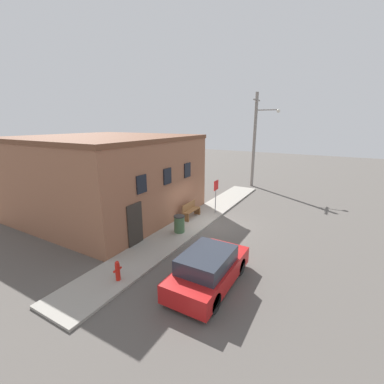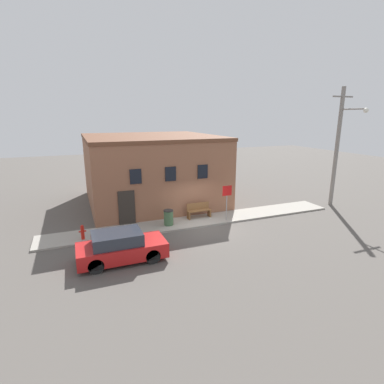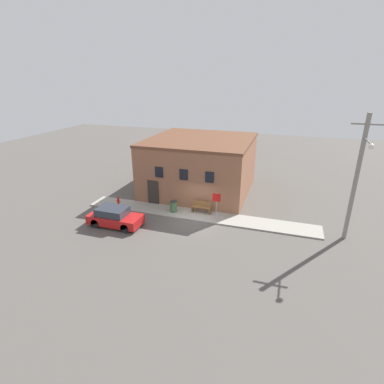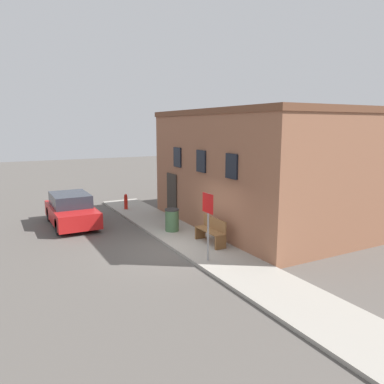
{
  "view_description": "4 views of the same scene",
  "coord_description": "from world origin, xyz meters",
  "px_view_note": "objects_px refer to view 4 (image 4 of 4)",
  "views": [
    {
      "loc": [
        -13.05,
        -6.16,
        5.96
      ],
      "look_at": [
        -0.45,
        1.02,
        2.0
      ],
      "focal_mm": 24.0,
      "sensor_mm": 36.0,
      "label": 1
    },
    {
      "loc": [
        -7.1,
        -15.56,
        6.56
      ],
      "look_at": [
        -0.45,
        1.02,
        2.0
      ],
      "focal_mm": 28.0,
      "sensor_mm": 36.0,
      "label": 2
    },
    {
      "loc": [
        6.41,
        -19.94,
        10.58
      ],
      "look_at": [
        -0.45,
        1.02,
        2.0
      ],
      "focal_mm": 28.0,
      "sensor_mm": 36.0,
      "label": 3
    },
    {
      "loc": [
        11.73,
        -5.55,
        4.46
      ],
      "look_at": [
        -0.45,
        1.02,
        2.0
      ],
      "focal_mm": 35.0,
      "sensor_mm": 36.0,
      "label": 4
    }
  ],
  "objects_px": {
    "bench": "(211,231)",
    "trash_bin": "(172,220)",
    "fire_hydrant": "(126,201)",
    "stop_sign": "(208,214)",
    "parked_car": "(71,210)"
  },
  "relations": [
    {
      "from": "stop_sign",
      "to": "bench",
      "type": "distance_m",
      "value": 2.1
    },
    {
      "from": "bench",
      "to": "trash_bin",
      "type": "bearing_deg",
      "value": -165.77
    },
    {
      "from": "bench",
      "to": "parked_car",
      "type": "distance_m",
      "value": 6.9
    },
    {
      "from": "fire_hydrant",
      "to": "stop_sign",
      "type": "distance_m",
      "value": 8.73
    },
    {
      "from": "bench",
      "to": "fire_hydrant",
      "type": "bearing_deg",
      "value": -172.66
    },
    {
      "from": "trash_bin",
      "to": "parked_car",
      "type": "height_order",
      "value": "parked_car"
    },
    {
      "from": "trash_bin",
      "to": "parked_car",
      "type": "relative_size",
      "value": 0.23
    },
    {
      "from": "parked_car",
      "to": "trash_bin",
      "type": "bearing_deg",
      "value": 45.45
    },
    {
      "from": "fire_hydrant",
      "to": "parked_car",
      "type": "bearing_deg",
      "value": -63.15
    },
    {
      "from": "stop_sign",
      "to": "parked_car",
      "type": "relative_size",
      "value": 0.56
    },
    {
      "from": "trash_bin",
      "to": "stop_sign",
      "type": "bearing_deg",
      "value": -7.26
    },
    {
      "from": "bench",
      "to": "parked_car",
      "type": "xyz_separation_m",
      "value": [
        -5.62,
        -4.01,
        0.1
      ]
    },
    {
      "from": "bench",
      "to": "parked_car",
      "type": "bearing_deg",
      "value": -144.51
    },
    {
      "from": "stop_sign",
      "to": "trash_bin",
      "type": "height_order",
      "value": "stop_sign"
    },
    {
      "from": "bench",
      "to": "parked_car",
      "type": "height_order",
      "value": "parked_car"
    }
  ]
}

